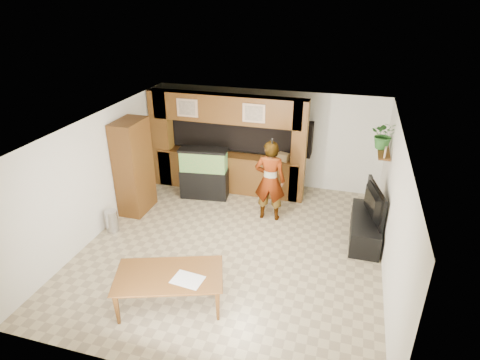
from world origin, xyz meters
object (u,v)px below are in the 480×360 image
(pantry_cabinet, at_px, (134,167))
(person, at_px, (270,181))
(aquarium, at_px, (204,174))
(dining_table, at_px, (170,291))
(television, at_px, (369,202))

(pantry_cabinet, xyz_separation_m, person, (3.17, 0.49, -0.16))
(aquarium, xyz_separation_m, person, (1.83, -0.58, 0.32))
(aquarium, height_order, dining_table, aquarium)
(person, distance_m, dining_table, 3.53)
(person, bearing_deg, aquarium, -20.48)
(pantry_cabinet, distance_m, aquarium, 1.78)
(aquarium, distance_m, television, 4.11)
(pantry_cabinet, bearing_deg, aquarium, 38.56)
(dining_table, bearing_deg, person, 54.50)
(pantry_cabinet, xyz_separation_m, aquarium, (1.34, 1.07, -0.48))
(aquarium, height_order, television, aquarium)
(pantry_cabinet, height_order, person, pantry_cabinet)
(person, relative_size, dining_table, 1.09)
(aquarium, distance_m, person, 1.94)
(pantry_cabinet, height_order, aquarium, pantry_cabinet)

